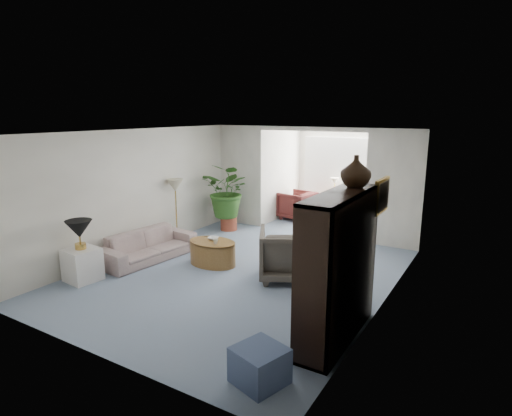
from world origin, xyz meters
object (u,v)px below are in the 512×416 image
Objects in this scene: floor_lamp at (175,185)px; coffee_bowl at (213,238)px; plant_pot at (229,223)px; ottoman at (260,365)px; sunroom_table at (334,207)px; framed_picture at (383,196)px; sofa at (148,246)px; sunroom_chair_maroon at (297,205)px; table_lamp at (79,229)px; entertainment_cabinet at (338,268)px; end_table at (82,265)px; sunroom_chair_blue at (351,212)px; coffee_cup at (216,242)px; wingback_chair at (288,254)px; side_table_dark at (332,263)px; cabinet_urn at (356,171)px; coffee_table at (213,253)px.

floor_lamp is 1.88m from coffee_bowl.
ottoman is at bearing -52.28° from plant_pot.
floor_lamp is 4.57m from sunroom_table.
sofa is at bearing -178.31° from framed_picture.
ottoman is at bearing -114.04° from sofa.
ottoman is 7.13m from sunroom_chair_maroon.
entertainment_cabinet is (4.38, 0.45, 0.03)m from table_lamp.
entertainment_cabinet is (4.38, 0.45, 0.66)m from end_table.
floor_lamp is at bearing 145.98° from sunroom_chair_blue.
wingback_chair is (1.38, 0.21, -0.05)m from coffee_cup.
sunroom_chair_maroon is (1.10, 4.38, 0.10)m from sofa.
side_table_dark reaches higher than coffee_bowl.
side_table_dark is at bearing -69.49° from sunroom_table.
side_table_dark reaches higher than sofa.
floor_lamp is 0.72× the size of ottoman.
end_table is at bearing -174.14° from entertainment_cabinet.
entertainment_cabinet is (-0.23, -1.03, -0.76)m from framed_picture.
sunroom_table is (0.75, 0.75, -0.09)m from sunroom_chair_maroon.
end_table is 0.67× the size of sunroom_chair_maroon.
cabinet_urn reaches higher than end_table.
coffee_table is 1.55m from wingback_chair.
coffee_table is 0.33m from coffee_cup.
framed_picture is 0.53× the size of coffee_table.
cabinet_urn is (4.18, -0.40, 1.81)m from sofa.
coffee_table is at bearing -169.53° from side_table_dark.
side_table_dark is (3.66, 2.19, -0.60)m from table_lamp.
floor_lamp is at bearing -119.99° from sunroom_table.
framed_picture is 2.84m from ottoman.
coffee_cup is at bearing -19.52° from wingback_chair.
side_table_dark is (2.28, 0.31, -0.17)m from coffee_bowl.
framed_picture is at bearing -82.29° from sofa.
coffee_bowl reaches higher than plant_pot.
coffee_cup is at bearing 13.58° from sunroom_chair_maroon.
sunroom_chair_maroon is (0.98, 1.81, 0.22)m from plant_pot.
coffee_bowl is 3.85m from sunroom_chair_maroon.
coffee_table is at bearing 146.31° from coffee_cup.
table_lamp is 0.89× the size of ottoman.
table_lamp reaches higher than sofa.
side_table_dark is (2.23, 0.41, 0.08)m from coffee_table.
sunroom_chair_maroon is at bearing 127.90° from framed_picture.
framed_picture reaches higher than entertainment_cabinet.
plant_pot is at bearing -18.56° from sunroom_chair_maroon.
cabinet_urn is at bearing 90.00° from entertainment_cabinet.
sunroom_table is (0.48, 4.79, -0.21)m from coffee_cup.
sofa is 4.38× the size of table_lamp.
coffee_table reaches higher than ottoman.
sofa is at bearing -166.28° from side_table_dark.
side_table_dark is 1.54× the size of plant_pot.
sunroom_table is at bearing -13.87° from sofa.
ottoman is 7.60m from sunroom_table.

